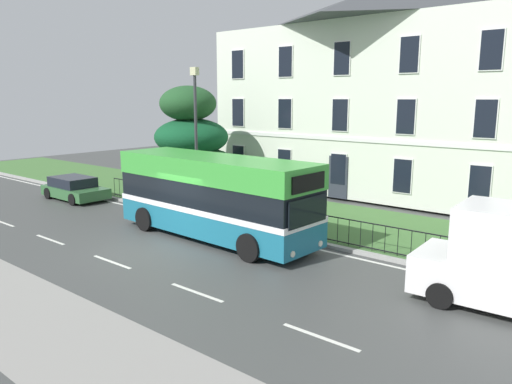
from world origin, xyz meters
The scene contains 8 objects.
ground_plane centered at (0.00, 1.25, -0.01)m, with size 60.00×56.00×0.18m.
georgian_townhouse centered at (0.73, 16.44, 5.87)m, with size 17.66×10.12×11.42m.
iron_verge_railing centered at (0.73, 4.40, 0.62)m, with size 19.14×0.04×0.97m.
evergreen_tree centered at (-6.47, 8.10, 2.49)m, with size 4.89×4.89×5.83m.
single_decker_bus centered at (0.64, 2.37, 1.64)m, with size 8.80×2.84×3.13m.
parked_hatchback_00 centered at (-10.16, 2.85, 0.58)m, with size 3.92×1.96×1.18m.
street_lamp_post centered at (-3.27, 5.21, 3.87)m, with size 0.36×0.24×6.53m.
litter_bin centered at (2.51, 4.86, 0.64)m, with size 0.54×0.54×1.04m.
Camera 1 is at (13.32, -10.51, 5.29)m, focal length 34.13 mm.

